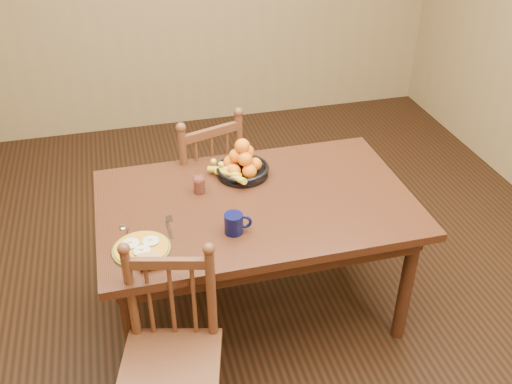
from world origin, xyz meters
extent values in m
cube|color=black|center=(0.00, 0.00, 0.00)|extent=(4.50, 5.00, 0.01)
cube|color=black|center=(0.00, 0.00, 0.73)|extent=(1.60, 1.00, 0.04)
cube|color=black|center=(0.00, 0.42, 0.65)|extent=(1.40, 0.04, 0.10)
cube|color=black|center=(0.00, -0.42, 0.65)|extent=(1.40, 0.04, 0.10)
cube|color=black|center=(0.72, 0.00, 0.65)|extent=(0.04, 0.84, 0.10)
cube|color=black|center=(-0.72, 0.00, 0.65)|extent=(0.04, 0.84, 0.10)
cylinder|color=black|center=(-0.70, -0.40, 0.35)|extent=(0.07, 0.07, 0.70)
cylinder|color=black|center=(0.70, -0.40, 0.35)|extent=(0.07, 0.07, 0.70)
cylinder|color=black|center=(-0.70, 0.40, 0.35)|extent=(0.07, 0.07, 0.70)
cylinder|color=black|center=(0.70, 0.40, 0.35)|extent=(0.07, 0.07, 0.70)
cube|color=#512D18|center=(-0.19, 0.69, 0.45)|extent=(0.55, 0.54, 0.04)
cylinder|color=#512D18|center=(-0.07, 0.91, 0.22)|extent=(0.04, 0.04, 0.43)
cylinder|color=#512D18|center=(-0.41, 0.80, 0.22)|extent=(0.04, 0.04, 0.43)
cylinder|color=#512D18|center=(0.04, 0.58, 0.22)|extent=(0.04, 0.04, 0.43)
cylinder|color=#512D18|center=(-0.31, 0.47, 0.22)|extent=(0.04, 0.04, 0.43)
cylinder|color=#512D18|center=(0.04, 0.56, 0.72)|extent=(0.04, 0.04, 0.52)
cylinder|color=#512D18|center=(-0.30, 0.46, 0.72)|extent=(0.04, 0.04, 0.52)
cylinder|color=#512D18|center=(-0.13, 0.51, 0.67)|extent=(0.02, 0.02, 0.40)
cube|color=#512D18|center=(-0.13, 0.51, 0.90)|extent=(0.36, 0.14, 0.05)
cube|color=#512D18|center=(-0.55, -0.68, 0.43)|extent=(0.51, 0.49, 0.04)
cylinder|color=#512D18|center=(-0.68, -0.48, 0.21)|extent=(0.03, 0.03, 0.41)
cylinder|color=#512D18|center=(-0.34, -0.56, 0.21)|extent=(0.03, 0.03, 0.41)
cylinder|color=#512D18|center=(-0.67, -0.46, 0.68)|extent=(0.04, 0.04, 0.50)
cylinder|color=#512D18|center=(-0.34, -0.54, 0.68)|extent=(0.04, 0.04, 0.50)
cylinder|color=#512D18|center=(-0.50, -0.50, 0.63)|extent=(0.02, 0.02, 0.38)
cube|color=#512D18|center=(-0.50, -0.50, 0.85)|extent=(0.34, 0.11, 0.05)
cylinder|color=#59601E|center=(-0.60, -0.26, 0.76)|extent=(0.26, 0.26, 0.01)
cylinder|color=#C37E19|center=(-0.60, -0.26, 0.76)|extent=(0.24, 0.24, 0.01)
ellipsoid|color=silver|center=(-0.65, -0.23, 0.77)|extent=(0.08, 0.08, 0.01)
cube|color=#F2E08C|center=(-0.65, -0.23, 0.79)|extent=(0.02, 0.02, 0.01)
ellipsoid|color=silver|center=(-0.56, -0.23, 0.77)|extent=(0.08, 0.08, 0.01)
cube|color=#F2E08C|center=(-0.56, -0.23, 0.79)|extent=(0.02, 0.02, 0.01)
ellipsoid|color=silver|center=(-0.60, -0.29, 0.77)|extent=(0.08, 0.08, 0.01)
cube|color=#F2E08C|center=(-0.60, -0.29, 0.79)|extent=(0.02, 0.02, 0.01)
cube|color=brown|center=(-0.57, -0.37, 0.78)|extent=(0.11, 0.11, 0.01)
cube|color=silver|center=(-0.46, -0.14, 0.75)|extent=(0.02, 0.15, 0.00)
cube|color=silver|center=(-0.45, -0.05, 0.75)|extent=(0.03, 0.05, 0.00)
cube|color=silver|center=(-0.66, -0.14, 0.75)|extent=(0.04, 0.12, 0.00)
ellipsoid|color=silver|center=(-0.68, -0.07, 0.76)|extent=(0.03, 0.04, 0.01)
cylinder|color=black|center=(-0.17, -0.23, 0.80)|extent=(0.09, 0.09, 0.10)
torus|color=black|center=(-0.12, -0.23, 0.80)|extent=(0.07, 0.03, 0.07)
cylinder|color=black|center=(-0.17, -0.23, 0.85)|extent=(0.08, 0.08, 0.00)
cylinder|color=silver|center=(-0.27, 0.15, 0.80)|extent=(0.06, 0.06, 0.09)
cylinder|color=maroon|center=(-0.27, 0.15, 0.79)|extent=(0.05, 0.05, 0.07)
cylinder|color=black|center=(-0.01, 0.26, 0.76)|extent=(0.28, 0.28, 0.02)
torus|color=black|center=(-0.01, 0.26, 0.80)|extent=(0.29, 0.29, 0.02)
cylinder|color=black|center=(-0.01, 0.26, 0.75)|extent=(0.10, 0.10, 0.01)
sphere|color=orange|center=(0.06, 0.26, 0.81)|extent=(0.07, 0.07, 0.07)
sphere|color=orange|center=(0.01, 0.32, 0.81)|extent=(0.08, 0.08, 0.08)
sphere|color=orange|center=(-0.07, 0.30, 0.81)|extent=(0.08, 0.08, 0.08)
sphere|color=orange|center=(-0.07, 0.22, 0.81)|extent=(0.07, 0.07, 0.07)
sphere|color=orange|center=(0.01, 0.19, 0.81)|extent=(0.08, 0.08, 0.08)
sphere|color=orange|center=(0.02, 0.29, 0.87)|extent=(0.08, 0.08, 0.08)
sphere|color=orange|center=(-0.04, 0.27, 0.87)|extent=(0.07, 0.07, 0.07)
sphere|color=orange|center=(0.00, 0.22, 0.87)|extent=(0.08, 0.08, 0.08)
sphere|color=orange|center=(-0.01, 0.26, 0.93)|extent=(0.08, 0.08, 0.08)
cylinder|color=yellow|center=(-0.10, 0.22, 0.80)|extent=(0.10, 0.17, 0.07)
cylinder|color=yellow|center=(-0.12, 0.27, 0.80)|extent=(0.14, 0.15, 0.07)
cylinder|color=yellow|center=(-0.07, 0.17, 0.80)|extent=(0.06, 0.18, 0.07)
camera|label=1|loc=(-0.60, -2.33, 2.39)|focal=40.00mm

